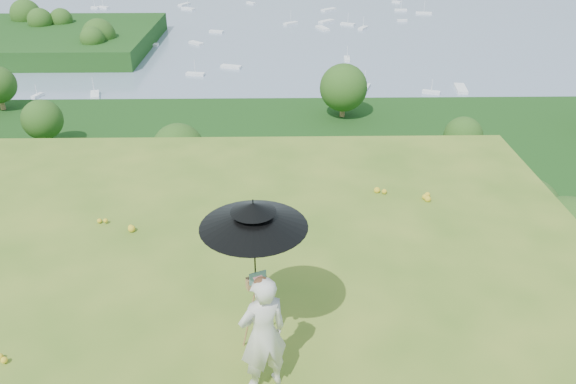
{
  "coord_description": "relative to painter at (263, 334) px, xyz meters",
  "views": [
    {
      "loc": [
        1.07,
        -6.86,
        5.79
      ],
      "look_at": [
        1.22,
        1.5,
        1.29
      ],
      "focal_mm": 35.0,
      "sensor_mm": 36.0,
      "label": 1
    }
  ],
  "objects": [
    {
      "name": "field_easel",
      "position": [
        -0.09,
        0.6,
        -0.16
      ],
      "size": [
        0.71,
        0.71,
        1.43
      ],
      "primitive_type": null,
      "rotation": [
        0.0,
        0.0,
        0.41
      ],
      "color": "#97683F",
      "rests_on": "ground"
    },
    {
      "name": "sun_umbrella",
      "position": [
        -0.1,
        0.63,
        0.94
      ],
      "size": [
        1.86,
        1.86,
        1.28
      ],
      "primitive_type": null,
      "rotation": [
        0.0,
        0.0,
        0.49
      ],
      "color": "black",
      "rests_on": "field_easel"
    },
    {
      "name": "harbor_town",
      "position": [
        -0.85,
        76.5,
        -30.37
      ],
      "size": [
        110.0,
        22.0,
        5.0
      ],
      "primitive_type": null,
      "color": "white",
      "rests_on": "shoreline_tier"
    },
    {
      "name": "painter",
      "position": [
        0.0,
        0.0,
        0.0
      ],
      "size": [
        0.75,
        0.65,
        1.75
      ],
      "primitive_type": "imported",
      "rotation": [
        0.0,
        0.0,
        3.57
      ],
      "color": "beige",
      "rests_on": "ground"
    },
    {
      "name": "shoreline_tier",
      "position": [
        -0.85,
        76.5,
        -36.87
      ],
      "size": [
        170.0,
        28.0,
        8.0
      ],
      "primitive_type": "cube",
      "color": "#6A6155",
      "rests_on": "bay_water"
    },
    {
      "name": "painter_cap",
      "position": [
        0.0,
        0.0,
        0.82
      ],
      "size": [
        0.27,
        0.29,
        0.1
      ],
      "primitive_type": null,
      "rotation": [
        0.0,
        0.0,
        0.43
      ],
      "color": "#CB6F73",
      "rests_on": "painter"
    },
    {
      "name": "wildflowers",
      "position": [
        -0.85,
        1.75,
        -0.81
      ],
      "size": [
        10.0,
        10.5,
        0.12
      ],
      "primitive_type": null,
      "color": "yellow",
      "rests_on": "ground"
    },
    {
      "name": "moored_boats",
      "position": [
        -13.35,
        162.5,
        -34.52
      ],
      "size": [
        140.0,
        140.0,
        0.7
      ],
      "primitive_type": null,
      "color": "white",
      "rests_on": "bay_water"
    },
    {
      "name": "peninsula",
      "position": [
        -75.85,
        156.5,
        -29.87
      ],
      "size": [
        90.0,
        60.0,
        12.0
      ],
      "primitive_type": null,
      "color": "#12350E",
      "rests_on": "bay_water"
    },
    {
      "name": "slope_trees",
      "position": [
        -0.85,
        36.5,
        -15.87
      ],
      "size": [
        110.0,
        50.0,
        6.0
      ],
      "primitive_type": null,
      "color": "#2B5519",
      "rests_on": "forest_slope"
    },
    {
      "name": "forest_slope",
      "position": [
        -0.85,
        36.5,
        -29.87
      ],
      "size": [
        140.0,
        56.0,
        22.0
      ],
      "primitive_type": "cube",
      "color": "#12350E",
      "rests_on": "bay_water"
    },
    {
      "name": "ground",
      "position": [
        -0.85,
        1.5,
        -0.87
      ],
      "size": [
        14.0,
        14.0,
        0.0
      ],
      "primitive_type": "plane",
      "color": "#467220",
      "rests_on": "ground"
    }
  ]
}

